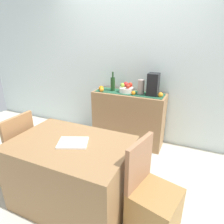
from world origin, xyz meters
The scene contains 20 objects.
ground_plane centered at (0.00, 0.00, -0.01)m, with size 6.40×6.40×0.02m, color beige.
room_wall_rear centered at (0.00, 1.18, 1.35)m, with size 6.40×0.06×2.70m, color silver.
sideboard_console centered at (0.07, 0.92, 0.44)m, with size 1.16×0.42×0.87m, color #976F48.
table_runner centered at (0.07, 0.92, 0.88)m, with size 1.09×0.32×0.01m, color #225137.
fruit_bowl centered at (0.02, 0.92, 0.92)m, with size 0.23×0.23×0.08m, color silver.
apple_left centered at (0.07, 0.97, 0.99)m, with size 0.07×0.07×0.07m, color red.
apple_right centered at (-0.05, 0.91, 0.99)m, with size 0.07×0.07×0.07m, color #8AB33C.
apple_front centered at (0.06, 0.87, 0.99)m, with size 0.07×0.07×0.07m, color #A82E1F.
apple_rear centered at (-0.01, 0.97, 0.99)m, with size 0.08×0.08×0.08m, color red.
wine_bottle centered at (-0.22, 0.92, 0.99)m, with size 0.07×0.07×0.31m.
coffee_maker centered at (0.44, 0.92, 1.04)m, with size 0.16×0.18×0.34m, color black.
ceramic_vase centered at (0.26, 0.92, 0.98)m, with size 0.10×0.10×0.22m, color gray.
orange_loose_far centered at (-0.36, 0.79, 0.91)m, with size 0.07×0.07×0.07m, color orange.
orange_loose_end centered at (-0.40, 0.86, 0.91)m, with size 0.08×0.08×0.08m, color orange.
orange_loose_near_bowl centered at (0.57, 0.88, 0.91)m, with size 0.08×0.08×0.08m, color orange.
orange_loose_mid centered at (0.17, 0.83, 0.90)m, with size 0.07×0.07×0.07m, color orange.
dining_table centered at (-0.03, -0.56, 0.37)m, with size 1.18×0.80×0.74m, color olive.
open_book centered at (0.01, -0.57, 0.75)m, with size 0.28×0.21×0.02m, color white.
chair_near_window centered at (-0.88, -0.56, 0.27)m, with size 0.41×0.41×0.90m.
chair_by_corner centered at (0.83, -0.56, 0.27)m, with size 0.48×0.48×0.90m.
Camera 1 is at (1.02, -1.90, 1.71)m, focal length 30.90 mm.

